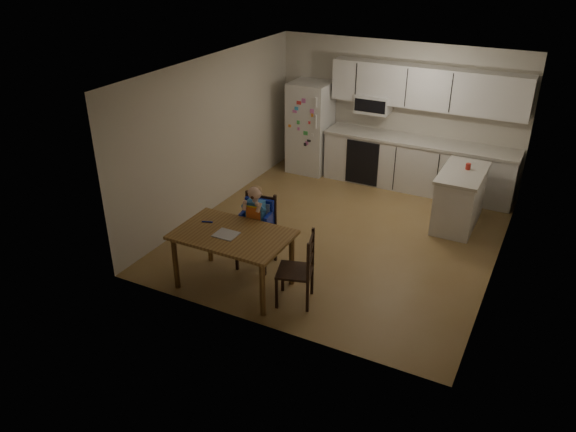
# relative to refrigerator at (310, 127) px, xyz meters

# --- Properties ---
(room) EXTENTS (4.52, 5.01, 2.51)m
(room) POSITION_rel_refrigerator_xyz_m (1.55, -1.67, 0.40)
(room) COLOR olive
(room) RESTS_ON ground
(refrigerator) EXTENTS (0.72, 0.70, 1.70)m
(refrigerator) POSITION_rel_refrigerator_xyz_m (0.00, 0.00, 0.00)
(refrigerator) COLOR silver
(refrigerator) RESTS_ON ground
(kitchen_run) EXTENTS (3.37, 0.62, 2.15)m
(kitchen_run) POSITION_rel_refrigerator_xyz_m (2.05, 0.09, 0.03)
(kitchen_run) COLOR silver
(kitchen_run) RESTS_ON ground
(kitchen_island) EXTENTS (0.64, 1.22, 0.90)m
(kitchen_island) POSITION_rel_refrigerator_xyz_m (3.04, -1.01, -0.40)
(kitchen_island) COLOR silver
(kitchen_island) RESTS_ON ground
(red_cup) EXTENTS (0.08, 0.08, 0.09)m
(red_cup) POSITION_rel_refrigerator_xyz_m (3.08, -0.90, 0.09)
(red_cup) COLOR red
(red_cup) RESTS_ON kitchen_island
(dining_table) EXTENTS (1.44, 0.93, 0.77)m
(dining_table) POSITION_rel_refrigerator_xyz_m (0.85, -4.09, -0.18)
(dining_table) COLOR brown
(dining_table) RESTS_ON ground
(napkin) EXTENTS (0.28, 0.25, 0.01)m
(napkin) POSITION_rel_refrigerator_xyz_m (0.80, -4.15, -0.07)
(napkin) COLOR #ACACB1
(napkin) RESTS_ON dining_table
(toddler_spoon) EXTENTS (0.12, 0.06, 0.02)m
(toddler_spoon) POSITION_rel_refrigerator_xyz_m (0.39, -3.98, -0.07)
(toddler_spoon) COLOR #1428AC
(toddler_spoon) RESTS_ON dining_table
(chair_booster) EXTENTS (0.50, 0.50, 1.19)m
(chair_booster) POSITION_rel_refrigerator_xyz_m (0.84, -3.47, -0.13)
(chair_booster) COLOR black
(chair_booster) RESTS_ON ground
(chair_side) EXTENTS (0.52, 0.52, 0.95)m
(chair_side) POSITION_rel_refrigerator_xyz_m (1.79, -4.01, -0.31)
(chair_side) COLOR black
(chair_side) RESTS_ON ground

